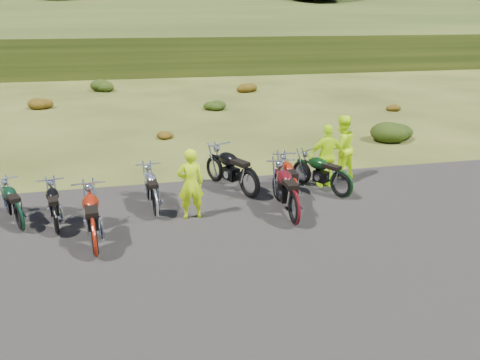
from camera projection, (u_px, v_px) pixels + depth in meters
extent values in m
plane|color=#323D14|center=(210.00, 244.00, 10.00)|extent=(300.00, 300.00, 0.00)
cube|color=black|center=(227.00, 296.00, 8.16)|extent=(20.00, 12.00, 0.04)
cube|color=#253812|center=(138.00, 34.00, 111.14)|extent=(300.00, 90.00, 9.17)
cylinder|color=black|center=(60.00, 3.00, 52.24)|extent=(0.70, 0.70, 2.20)
cylinder|color=black|center=(316.00, 6.00, 57.46)|extent=(0.70, 0.70, 2.20)
ellipsoid|color=#68360D|center=(39.00, 102.00, 23.88)|extent=(1.30, 1.30, 0.77)
ellipsoid|color=black|center=(103.00, 84.00, 29.32)|extent=(1.56, 1.56, 0.92)
ellipsoid|color=#68360D|center=(163.00, 133.00, 18.30)|extent=(0.77, 0.77, 0.45)
ellipsoid|color=black|center=(214.00, 104.00, 23.74)|extent=(1.03, 1.03, 0.61)
ellipsoid|color=#68360D|center=(246.00, 86.00, 29.17)|extent=(1.30, 1.30, 0.77)
ellipsoid|color=black|center=(393.00, 128.00, 18.06)|extent=(1.56, 1.56, 0.92)
ellipsoid|color=#68360D|center=(391.00, 106.00, 23.60)|extent=(0.77, 0.77, 0.45)
imported|color=#B9E70C|center=(191.00, 185.00, 10.96)|extent=(0.64, 0.44, 1.71)
imported|color=#B9E70C|center=(341.00, 148.00, 13.59)|extent=(1.09, 0.96, 1.89)
imported|color=#B9E70C|center=(327.00, 157.00, 12.98)|extent=(1.04, 0.44, 1.78)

